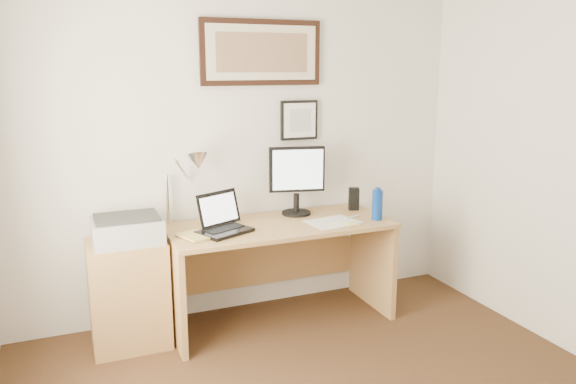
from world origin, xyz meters
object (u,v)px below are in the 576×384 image
side_cabinet (129,294)px  lcd_monitor (297,177)px  water_bottle (377,205)px  book (184,239)px  laptop (223,223)px  desk (275,251)px  printer (127,229)px

side_cabinet → lcd_monitor: lcd_monitor is taller
water_bottle → book: water_bottle is taller
lcd_monitor → laptop: bearing=-161.6°
side_cabinet → desk: bearing=1.9°
desk → laptop: size_ratio=3.82×
book → printer: bearing=155.1°
desk → printer: size_ratio=3.64×
desk → laptop: (-0.43, -0.11, 0.29)m
water_bottle → book: bearing=178.2°
laptop → desk: bearing=14.9°
book → printer: size_ratio=0.54×
book → lcd_monitor: (0.93, 0.32, 0.28)m
laptop → lcd_monitor: size_ratio=0.81×
laptop → water_bottle: bearing=-7.4°
book → desk: size_ratio=0.15×
laptop → printer: laptop is taller
water_bottle → book: 1.42m
book → lcd_monitor: bearing=18.7°
water_bottle → printer: 1.77m
printer → lcd_monitor: bearing=7.2°
laptop → book: bearing=-160.7°
desk → printer: bearing=-176.8°
water_bottle → printer: (-1.76, 0.20, -0.04)m
water_bottle → desk: 0.82m
water_bottle → desk: water_bottle is taller
book → lcd_monitor: lcd_monitor is taller
side_cabinet → laptop: bearing=-7.0°
book → desk: bearing=16.7°
book → lcd_monitor: 1.02m
water_bottle → lcd_monitor: size_ratio=0.43×
book → laptop: bearing=19.3°
water_bottle → lcd_monitor: (-0.49, 0.36, 0.18)m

